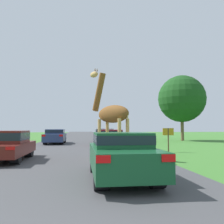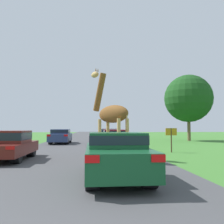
# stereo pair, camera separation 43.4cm
# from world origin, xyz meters

# --- Properties ---
(road) EXTENTS (8.20, 120.00, 0.00)m
(road) POSITION_xyz_m (0.00, 30.00, 0.00)
(road) COLOR #424244
(road) RESTS_ON ground
(giraffe_near_road) EXTENTS (1.88, 2.45, 4.53)m
(giraffe_near_road) POSITION_xyz_m (1.65, 9.55, 2.16)
(giraffe_near_road) COLOR tan
(giraffe_near_road) RESTS_ON ground
(car_lead_maroon) EXTENTS (1.73, 3.98, 1.36)m
(car_lead_maroon) POSITION_xyz_m (1.50, 5.59, 0.73)
(car_lead_maroon) COLOR #144C28
(car_lead_maroon) RESTS_ON ground
(car_queue_right) EXTENTS (1.87, 4.14, 1.36)m
(car_queue_right) POSITION_xyz_m (-3.11, 10.11, 0.73)
(car_queue_right) COLOR #561914
(car_queue_right) RESTS_ON ground
(car_queue_left) EXTENTS (1.95, 4.77, 1.34)m
(car_queue_left) POSITION_xyz_m (2.70, 18.50, 0.72)
(car_queue_left) COLOR maroon
(car_queue_left) RESTS_ON ground
(car_far_ahead) EXTENTS (1.99, 4.25, 1.41)m
(car_far_ahead) POSITION_xyz_m (2.69, 23.86, 0.76)
(car_far_ahead) COLOR gray
(car_far_ahead) RESTS_ON ground
(car_verge_right) EXTENTS (1.80, 4.59, 1.35)m
(car_verge_right) POSITION_xyz_m (-2.18, 21.73, 0.72)
(car_verge_right) COLOR navy
(car_verge_right) RESTS_ON ground
(tree_centre_back) EXTENTS (5.52, 5.52, 7.68)m
(tree_centre_back) POSITION_xyz_m (12.00, 25.14, 4.91)
(tree_centre_back) COLOR brown
(tree_centre_back) RESTS_ON ground
(sign_post) EXTENTS (0.70, 0.08, 1.48)m
(sign_post) POSITION_xyz_m (5.64, 12.78, 1.03)
(sign_post) COLOR #4C3823
(sign_post) RESTS_ON ground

